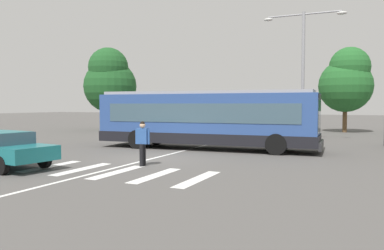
{
  "coord_description": "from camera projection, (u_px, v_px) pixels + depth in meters",
  "views": [
    {
      "loc": [
        8.56,
        -14.57,
        2.36
      ],
      "look_at": [
        0.29,
        3.66,
        1.3
      ],
      "focal_mm": 36.38,
      "sensor_mm": 36.0,
      "label": 1
    }
  ],
  "objects": [
    {
      "name": "parked_car_silver",
      "position": [
        193.0,
        124.0,
        31.74
      ],
      "size": [
        1.94,
        4.53,
        1.35
      ],
      "color": "black",
      "rests_on": "ground_plane"
    },
    {
      "name": "twin_arm_street_lamp",
      "position": [
        303.0,
        61.0,
        23.99
      ],
      "size": [
        4.99,
        0.32,
        8.04
      ],
      "color": "#939399",
      "rests_on": "ground_plane"
    },
    {
      "name": "background_tree_right",
      "position": [
        347.0,
        80.0,
        32.6
      ],
      "size": [
        4.43,
        4.43,
        7.14
      ],
      "color": "brown",
      "rests_on": "ground_plane"
    },
    {
      "name": "pedestrian_crossing_street",
      "position": [
        143.0,
        141.0,
        14.89
      ],
      "size": [
        0.57,
        0.4,
        1.72
      ],
      "color": "black",
      "rests_on": "ground_plane"
    },
    {
      "name": "parked_car_champagne",
      "position": [
        222.0,
        125.0,
        30.29
      ],
      "size": [
        2.14,
        4.62,
        1.35
      ],
      "color": "black",
      "rests_on": "ground_plane"
    },
    {
      "name": "background_tree_left",
      "position": [
        110.0,
        81.0,
        35.72
      ],
      "size": [
        4.83,
        4.83,
        7.53
      ],
      "color": "brown",
      "rests_on": "ground_plane"
    },
    {
      "name": "ground_plane",
      "position": [
        151.0,
        159.0,
        16.91
      ],
      "size": [
        160.0,
        160.0,
        0.0
      ],
      "primitive_type": "plane",
      "color": "#514F4C"
    },
    {
      "name": "parked_car_blue",
      "position": [
        160.0,
        123.0,
        32.71
      ],
      "size": [
        2.08,
        4.6,
        1.35
      ],
      "color": "black",
      "rests_on": "ground_plane"
    },
    {
      "name": "lane_center_line",
      "position": [
        173.0,
        153.0,
        18.72
      ],
      "size": [
        0.16,
        24.0,
        0.01
      ],
      "primitive_type": "cube",
      "color": "silver",
      "rests_on": "ground_plane"
    },
    {
      "name": "parked_car_red",
      "position": [
        292.0,
        126.0,
        28.13
      ],
      "size": [
        2.29,
        4.67,
        1.35
      ],
      "color": "black",
      "rests_on": "ground_plane"
    },
    {
      "name": "crosswalk_painted_stripes",
      "position": [
        117.0,
        172.0,
        13.55
      ],
      "size": [
        6.6,
        2.97,
        0.01
      ],
      "color": "silver",
      "rests_on": "ground_plane"
    },
    {
      "name": "parked_car_black",
      "position": [
        254.0,
        126.0,
        29.34
      ],
      "size": [
        2.22,
        4.65,
        1.35
      ],
      "color": "black",
      "rests_on": "ground_plane"
    },
    {
      "name": "city_transit_bus",
      "position": [
        206.0,
        119.0,
        20.55
      ],
      "size": [
        11.83,
        3.25,
        3.06
      ],
      "color": "black",
      "rests_on": "ground_plane"
    },
    {
      "name": "foreground_sedan",
      "position": [
        0.0,
        147.0,
        14.44
      ],
      "size": [
        4.7,
        2.4,
        1.35
      ],
      "color": "black",
      "rests_on": "ground_plane"
    }
  ]
}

